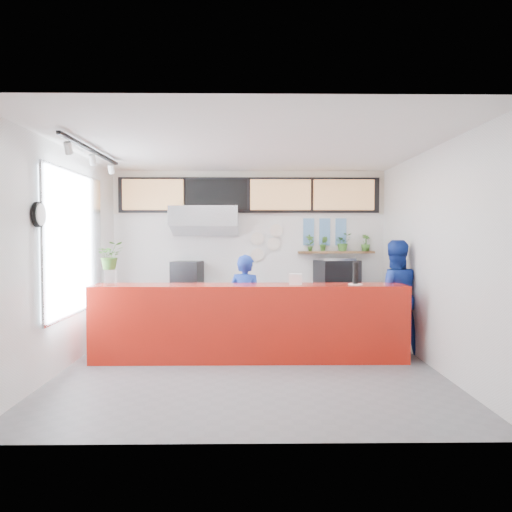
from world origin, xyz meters
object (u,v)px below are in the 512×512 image
(staff_center, at_px, (245,303))
(staff_right, at_px, (394,296))
(pepper_mill, at_px, (355,273))
(espresso_machine, at_px, (337,273))
(panini_oven, at_px, (187,274))
(service_counter, at_px, (249,323))

(staff_center, distance_m, staff_right, 2.31)
(pepper_mill, bearing_deg, espresso_machine, 88.04)
(panini_oven, relative_size, staff_center, 0.33)
(staff_right, relative_size, pepper_mill, 5.56)
(panini_oven, bearing_deg, service_counter, -48.45)
(panini_oven, relative_size, espresso_machine, 0.69)
(service_counter, relative_size, espresso_machine, 6.26)
(service_counter, bearing_deg, staff_right, 12.04)
(pepper_mill, bearing_deg, staff_right, 36.46)
(staff_right, bearing_deg, staff_center, 2.46)
(service_counter, distance_m, staff_right, 2.31)
(espresso_machine, relative_size, staff_right, 0.41)
(panini_oven, distance_m, espresso_machine, 2.70)
(staff_right, bearing_deg, espresso_machine, -59.90)
(panini_oven, distance_m, pepper_mill, 3.23)
(staff_center, height_order, pepper_mill, staff_center)
(panini_oven, xyz_separation_m, staff_center, (1.05, -1.27, -0.36))
(espresso_machine, height_order, staff_center, staff_center)
(service_counter, xyz_separation_m, staff_right, (2.24, 0.48, 0.32))
(panini_oven, bearing_deg, pepper_mill, -25.38)
(espresso_machine, relative_size, staff_center, 0.47)
(espresso_machine, bearing_deg, panini_oven, 163.16)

